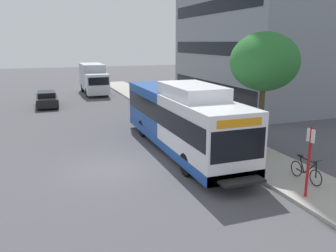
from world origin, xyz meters
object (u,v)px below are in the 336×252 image
Objects in this scene: box_truck_background at (93,78)px; bicycle_parked at (306,171)px; bus_stop_sign_pole at (309,157)px; transit_bus at (181,119)px; parked_car_far_lane at (47,99)px; street_tree_near_stop at (264,62)px.

bicycle_parked is at bearing -81.57° from box_truck_background.
bicycle_parked is (1.02, 1.17, -1.09)m from bus_stop_sign_pole.
parked_car_far_lane is at bearing 111.67° from transit_bus.
bus_stop_sign_pole is at bearing -74.64° from transit_bus.
transit_bus is at bearing 152.11° from street_tree_near_stop.
parked_car_far_lane is at bearing 119.13° from street_tree_near_stop.
box_truck_background is (-4.23, 28.55, 1.18)m from bicycle_parked.
bus_stop_sign_pole is at bearing -70.24° from parked_car_far_lane.
street_tree_near_stop is 1.33× the size of parked_car_far_lane.
street_tree_near_stop reaches higher than bicycle_parked.
transit_bus is 6.96× the size of bicycle_parked.
street_tree_near_stop is 20.89m from parked_car_far_lane.
parked_car_far_lane is (-6.36, 16.00, -1.04)m from transit_bus.
bicycle_parked is 28.88m from box_truck_background.
street_tree_near_stop reaches higher than transit_bus.
transit_bus reaches higher than bicycle_parked.
box_truck_background is at bearing 93.13° from transit_bus.
transit_bus is 7.48m from bus_stop_sign_pole.
transit_bus reaches higher than bus_stop_sign_pole.
transit_bus is 2.05× the size of street_tree_near_stop.
bus_stop_sign_pole is at bearing -131.16° from bicycle_parked.
transit_bus is at bearing 105.36° from bus_stop_sign_pole.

